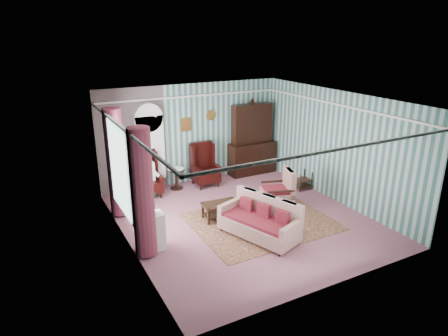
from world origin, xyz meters
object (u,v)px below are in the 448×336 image
wingback_right (205,165)px  sofa (259,214)px  bookcase (150,152)px  floral_armchair (277,187)px  dresser_hutch (252,137)px  seated_woman (147,176)px  wingback_left (147,175)px  round_side_table (176,179)px  plant_stand (150,232)px  nest_table (302,180)px  coffee_table (221,211)px

wingback_right → sofa: size_ratio=0.69×
bookcase → floral_armchair: bearing=-46.5°
sofa → dresser_hutch: bearing=-49.3°
sofa → floral_armchair: 1.71m
dresser_hutch → seated_woman: dresser_hutch is taller
dresser_hutch → wingback_left: 3.55m
seated_woman → sofa: (1.45, -3.35, -0.02)m
round_side_table → plant_stand: size_ratio=0.75×
sofa → bookcase: bearing=-2.0°
dresser_hutch → seated_woman: bearing=-175.6°
wingback_left → seated_woman: bearing=0.0°
bookcase → nest_table: size_ratio=4.15×
bookcase → round_side_table: (0.65, -0.24, -0.82)m
dresser_hutch → wingback_right: size_ratio=1.89×
wingback_left → plant_stand: (-0.80, -2.75, -0.22)m
nest_table → seated_woman: bearing=159.2°
plant_stand → coffee_table: 2.03m
bookcase → seated_woman: bearing=-122.7°
coffee_table → floral_armchair: bearing=-2.3°
wingback_right → floral_armchair: bearing=-66.3°
dresser_hutch → plant_stand: dresser_hutch is taller
nest_table → coffee_table: size_ratio=0.62×
wingback_right → coffee_table: bearing=-106.1°
wingback_left → nest_table: size_ratio=2.31×
coffee_table → sofa: bearing=-75.0°
wingback_left → seated_woman: size_ratio=1.06×
bookcase → coffee_table: (0.88, -2.54, -0.92)m
dresser_hutch → floral_armchair: bearing=-107.4°
nest_table → dresser_hutch: bearing=107.4°
bookcase → coffee_table: bookcase is taller
wingback_right → bookcase: bearing=165.4°
wingback_right → round_side_table: wingback_right is taller
wingback_right → floral_armchair: size_ratio=1.18×
plant_stand → sofa: (2.25, -0.60, 0.17)m
nest_table → coffee_table: (-2.94, -0.60, -0.07)m
round_side_table → coffee_table: round_side_table is taller
dresser_hutch → floral_armchair: (-0.78, -2.48, -0.65)m
round_side_table → seated_woman: bearing=-170.5°
wingback_left → floral_armchair: 3.51m
bookcase → wingback_left: bearing=-122.7°
seated_woman → plant_stand: size_ratio=1.47×
floral_armchair → seated_woman: bearing=69.0°
plant_stand → sofa: bearing=-14.9°
wingback_left → wingback_right: 1.75m
plant_stand → floral_armchair: (3.52, 0.54, 0.13)m
wingback_left → seated_woman: 0.04m
wingback_right → nest_table: size_ratio=2.31×
wingback_left → floral_armchair: size_ratio=1.18×
dresser_hutch → sofa: bearing=-119.5°
bookcase → floral_armchair: bookcase is taller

